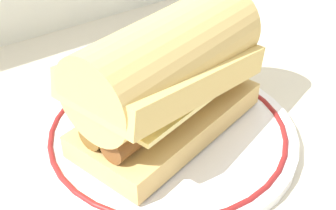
% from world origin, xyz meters
% --- Properties ---
extents(ground_plane, '(1.50, 1.50, 0.00)m').
position_xyz_m(ground_plane, '(0.00, 0.00, 0.00)').
color(ground_plane, beige).
extents(plate, '(0.28, 0.28, 0.01)m').
position_xyz_m(plate, '(-0.02, 0.02, 0.01)').
color(plate, white).
rests_on(plate, ground_plane).
extents(sausage_sandwich, '(0.23, 0.15, 0.13)m').
position_xyz_m(sausage_sandwich, '(-0.02, 0.02, 0.08)').
color(sausage_sandwich, '#D8B46A').
rests_on(sausage_sandwich, plate).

